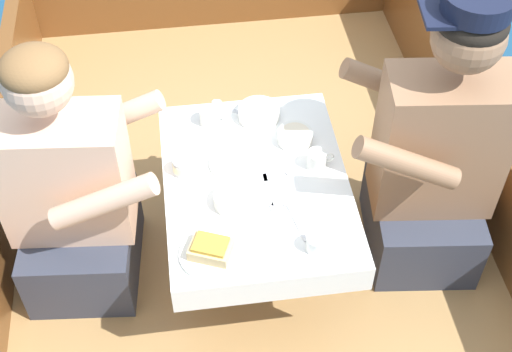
# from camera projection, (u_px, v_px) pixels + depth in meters

# --- Properties ---
(ground_plane) EXTENTS (60.00, 60.00, 0.00)m
(ground_plane) POSITION_uv_depth(u_px,v_px,m) (252.00, 275.00, 2.90)
(ground_plane) COLOR navy
(boat_deck) EXTENTS (1.86, 2.85, 0.27)m
(boat_deck) POSITION_uv_depth(u_px,v_px,m) (252.00, 255.00, 2.80)
(boat_deck) COLOR #A87F4C
(boat_deck) RESTS_ON ground_plane
(gunwale_starboard) EXTENTS (0.06, 2.85, 0.38)m
(gunwale_starboard) POSITION_uv_depth(u_px,v_px,m) (491.00, 176.00, 2.64)
(gunwale_starboard) COLOR brown
(gunwale_starboard) RESTS_ON boat_deck
(cockpit_table) EXTENTS (0.59, 0.79, 0.44)m
(cockpit_table) POSITION_uv_depth(u_px,v_px,m) (256.00, 190.00, 2.33)
(cockpit_table) COLOR #B2B2B7
(cockpit_table) RESTS_ON boat_deck
(person_port) EXTENTS (0.55, 0.48, 0.97)m
(person_port) POSITION_uv_depth(u_px,v_px,m) (72.00, 196.00, 2.31)
(person_port) COLOR #333847
(person_port) RESTS_ON boat_deck
(person_starboard) EXTENTS (0.56, 0.49, 1.07)m
(person_starboard) POSITION_uv_depth(u_px,v_px,m) (435.00, 159.00, 2.35)
(person_starboard) COLOR #333847
(person_starboard) RESTS_ON boat_deck
(plate_sandwich) EXTENTS (0.19, 0.19, 0.01)m
(plate_sandwich) POSITION_uv_depth(u_px,v_px,m) (211.00, 254.00, 2.09)
(plate_sandwich) COLOR silver
(plate_sandwich) RESTS_ON cockpit_table
(plate_bread) EXTENTS (0.15, 0.15, 0.01)m
(plate_bread) POSITION_uv_depth(u_px,v_px,m) (232.00, 164.00, 2.34)
(plate_bread) COLOR silver
(plate_bread) RESTS_ON cockpit_table
(sandwich) EXTENTS (0.14, 0.13, 0.05)m
(sandwich) POSITION_uv_depth(u_px,v_px,m) (211.00, 248.00, 2.07)
(sandwich) COLOR #E0BC7F
(sandwich) RESTS_ON plate_sandwich
(bowl_port_near) EXTENTS (0.13, 0.13, 0.04)m
(bowl_port_near) POSITION_uv_depth(u_px,v_px,m) (234.00, 199.00, 2.21)
(bowl_port_near) COLOR silver
(bowl_port_near) RESTS_ON cockpit_table
(bowl_starboard_near) EXTENTS (0.15, 0.15, 0.04)m
(bowl_starboard_near) POSITION_uv_depth(u_px,v_px,m) (259.00, 113.00, 2.48)
(bowl_starboard_near) COLOR silver
(bowl_starboard_near) RESTS_ON cockpit_table
(bowl_center_far) EXTENTS (0.12, 0.12, 0.04)m
(bowl_center_far) POSITION_uv_depth(u_px,v_px,m) (295.00, 136.00, 2.40)
(bowl_center_far) COLOR silver
(bowl_center_far) RESTS_ON cockpit_table
(coffee_cup_port) EXTENTS (0.09, 0.06, 0.06)m
(coffee_cup_port) POSITION_uv_depth(u_px,v_px,m) (317.00, 159.00, 2.31)
(coffee_cup_port) COLOR silver
(coffee_cup_port) RESTS_ON cockpit_table
(coffee_cup_starboard) EXTENTS (0.09, 0.07, 0.05)m
(coffee_cup_starboard) POSITION_uv_depth(u_px,v_px,m) (317.00, 243.00, 2.09)
(coffee_cup_starboard) COLOR silver
(coffee_cup_starboard) RESTS_ON cockpit_table
(coffee_cup_center) EXTENTS (0.10, 0.07, 0.06)m
(coffee_cup_center) POSITION_uv_depth(u_px,v_px,m) (210.00, 116.00, 2.46)
(coffee_cup_center) COLOR silver
(coffee_cup_center) RESTS_ON cockpit_table
(tin_can) EXTENTS (0.07, 0.07, 0.05)m
(tin_can) POSITION_uv_depth(u_px,v_px,m) (183.00, 166.00, 2.30)
(tin_can) COLOR silver
(tin_can) RESTS_ON cockpit_table
(utensil_spoon_starboard) EXTENTS (0.14, 0.12, 0.01)m
(utensil_spoon_starboard) POSITION_uv_depth(u_px,v_px,m) (226.00, 106.00, 2.53)
(utensil_spoon_starboard) COLOR silver
(utensil_spoon_starboard) RESTS_ON cockpit_table
(utensil_spoon_port) EXTENTS (0.10, 0.15, 0.01)m
(utensil_spoon_port) POSITION_uv_depth(u_px,v_px,m) (286.00, 181.00, 2.29)
(utensil_spoon_port) COLOR silver
(utensil_spoon_port) RESTS_ON cockpit_table
(utensil_fork_starboard) EXTENTS (0.02, 0.17, 0.00)m
(utensil_fork_starboard) POSITION_uv_depth(u_px,v_px,m) (268.00, 189.00, 2.26)
(utensil_fork_starboard) COLOR silver
(utensil_fork_starboard) RESTS_ON cockpit_table
(utensil_spoon_center) EXTENTS (0.05, 0.17, 0.01)m
(utensil_spoon_center) POSITION_uv_depth(u_px,v_px,m) (293.00, 213.00, 2.19)
(utensil_spoon_center) COLOR silver
(utensil_spoon_center) RESTS_ON cockpit_table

